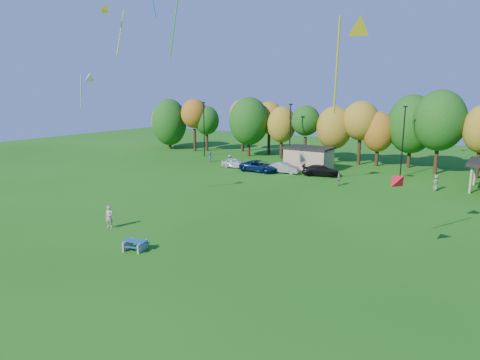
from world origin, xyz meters
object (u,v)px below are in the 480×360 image
Objects in this scene: picnic_table at (135,244)px; car_c at (260,166)px; car_b at (284,168)px; kite_flyer at (109,217)px; car_a at (235,163)px; car_d at (321,171)px.

car_c is at bearing 88.78° from picnic_table.
car_b is at bearing 82.58° from picnic_table.
kite_flyer is 27.98m from car_c.
car_a is 7.69m from car_b.
car_c is (-2.19, 27.90, -0.18)m from kite_flyer.
car_c is at bearing 95.16° from car_b.
kite_flyer reaches higher than picnic_table.
car_b is (-4.29, 31.16, 0.30)m from picnic_table.
kite_flyer is at bearing -176.74° from car_c.
car_d is at bearing -89.91° from car_a.
car_a is (-6.61, 28.56, -0.23)m from kite_flyer.
car_c reaches higher than car_b.
car_c is at bearing -103.81° from car_a.
car_c is at bearing 85.47° from car_d.
car_d is (6.03, 29.75, -0.24)m from kite_flyer.
car_c is 1.13× the size of car_d.
kite_flyer is 0.45× the size of car_a.
picnic_table is 5.86m from kite_flyer.
car_a is at bearing 81.05° from car_b.
car_c is (-7.55, 30.20, 0.36)m from picnic_table.
kite_flyer reaches higher than car_a.
car_c reaches higher than car_a.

